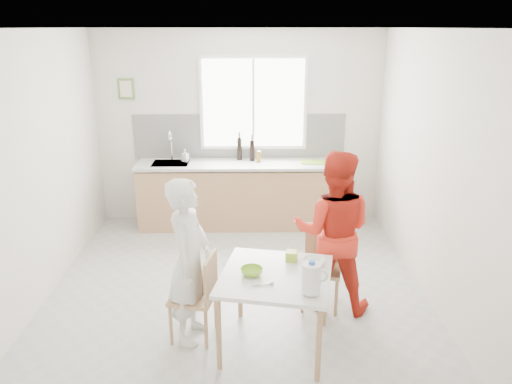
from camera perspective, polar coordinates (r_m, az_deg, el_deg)
The scene contains 21 objects.
ground at distance 5.46m, azimuth -2.19°, elevation -11.45°, with size 4.50×4.50×0.00m, color #B7B7B2.
room_shell at distance 4.85m, azimuth -2.42°, elevation 5.65°, with size 4.50×4.50×4.50m.
window at distance 7.03m, azimuth -0.30°, elevation 10.10°, with size 1.50×0.06×1.30m.
backsplash at distance 7.13m, azimuth -1.92°, elevation 6.33°, with size 3.00×0.02×0.65m, color white.
picture_frame at distance 7.21m, azimuth -14.64°, elevation 11.33°, with size 0.22×0.03×0.28m.
kitchen_counter at distance 7.07m, azimuth -1.92°, elevation -0.58°, with size 2.84×0.64×1.37m.
dining_table at distance 4.34m, azimuth 2.28°, elevation -10.20°, with size 1.09×1.09×0.71m.
chair_left at distance 4.57m, azimuth -6.49°, elevation -11.41°, with size 0.45×0.45×0.82m.
chair_far at distance 5.12m, azimuth 7.54°, elevation -7.96°, with size 0.45×0.45×0.83m.
person_white at distance 4.45m, azimuth -7.62°, elevation -7.85°, with size 0.55×0.36×1.52m, color white.
person_red at distance 4.92m, azimuth 8.80°, elevation -4.53°, with size 0.79×0.62×1.63m, color red.
bowl_green at distance 4.28m, azimuth -0.49°, elevation -9.07°, with size 0.19×0.19×0.06m, color #86C42D.
bowl_white at distance 4.49m, azimuth 6.59°, elevation -7.89°, with size 0.19×0.19×0.05m, color white.
milk_jug at distance 3.97m, azimuth 6.41°, elevation -9.70°, with size 0.21×0.15×0.27m.
green_box at distance 4.53m, azimuth 4.09°, elevation -7.31°, with size 0.10×0.10×0.09m, color #9CC32D.
spoon at distance 4.12m, azimuth 0.71°, elevation -10.53°, with size 0.01×0.01×0.16m, color #A5A5AA.
cutting_board at distance 6.98m, azimuth 6.62°, elevation 3.42°, with size 0.35×0.25×0.01m, color #80B529.
wine_bottle_a at distance 7.05m, azimuth -1.91°, elevation 4.97°, with size 0.07×0.07×0.32m, color black.
wine_bottle_b at distance 6.98m, azimuth -0.45°, elevation 4.77°, with size 0.07×0.07×0.30m, color black.
jar_amber at distance 6.93m, azimuth 0.32°, elevation 4.07°, with size 0.06×0.06×0.16m, color olive.
soap_bottle at distance 7.05m, azimuth -8.10°, elevation 4.17°, with size 0.08×0.08×0.17m, color #999999.
Camera 1 is at (0.14, -4.73, 2.71)m, focal length 35.00 mm.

